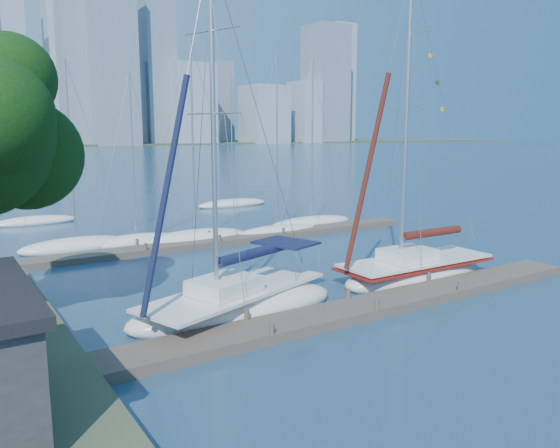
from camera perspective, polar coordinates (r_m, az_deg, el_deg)
ground at (r=23.33m, az=8.55°, el=-9.16°), size 700.00×700.00×0.00m
near_dock at (r=23.27m, az=8.56°, el=-8.69°), size 26.00×2.00×0.40m
far_dock at (r=37.26m, az=-5.49°, el=-1.69°), size 30.00×1.80×0.36m
sailboat_navy at (r=22.54m, az=-4.66°, el=-6.90°), size 9.83×5.94×14.56m
sailboat_maroon at (r=28.61m, az=14.02°, el=-3.33°), size 9.12×3.12×15.64m
bg_boat_0 at (r=37.31m, az=-20.50°, el=-2.11°), size 7.40×4.11×12.20m
bg_boat_1 at (r=37.82m, az=-14.75°, el=-1.70°), size 6.47×4.11×11.59m
bg_boat_2 at (r=37.84m, az=-8.85°, el=-1.41°), size 7.98×3.28×13.87m
bg_boat_3 at (r=40.07m, az=-0.31°, el=-0.74°), size 7.26×3.26×13.18m
bg_boat_4 at (r=43.97m, az=3.31°, el=0.19°), size 7.95×4.45×13.57m
bg_boat_6 at (r=48.97m, az=-24.20°, el=0.27°), size 6.53×2.50×10.21m
bg_boat_7 at (r=55.58m, az=-4.97°, el=2.15°), size 7.81×3.50×13.31m
skyline at (r=310.27m, az=-27.00°, el=13.68°), size 504.24×51.31×111.87m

